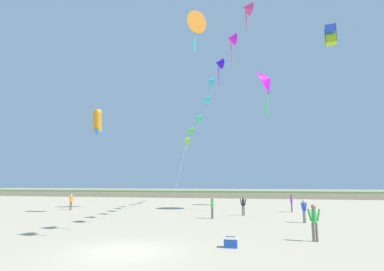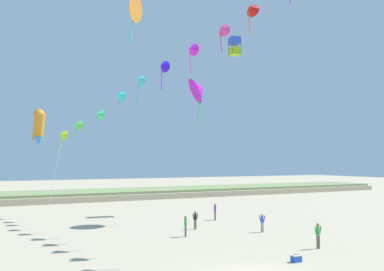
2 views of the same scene
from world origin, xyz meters
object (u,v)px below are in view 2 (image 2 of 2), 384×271
Objects in this scene: large_kite_low_lead at (235,46)px; large_kite_outer_drift at (132,9)px; person_mid_center at (215,211)px; large_kite_mid_trail at (199,89)px; person_far_center at (318,234)px; large_kite_high_solo at (39,125)px; person_far_right at (186,225)px; person_near_left at (262,221)px; person_near_right at (195,219)px; beach_cooler at (296,258)px.

large_kite_low_lead is 0.48× the size of large_kite_outer_drift.
person_mid_center is 20.77m from large_kite_low_lead.
large_kite_outer_drift is at bearing -174.02° from large_kite_mid_trail.
large_kite_outer_drift reaches higher than person_far_center.
large_kite_low_lead reaches higher than large_kite_high_solo.
person_far_right is 0.94× the size of person_far_center.
person_near_left is at bearing -76.80° from large_kite_mid_trail.
large_kite_outer_drift is (-9.26, -0.77, 19.11)m from person_mid_center.
large_kite_mid_trail reaches higher than large_kite_high_solo.
large_kite_high_solo reaches higher than person_near_right.
person_far_center is 3.01× the size of beach_cooler.
beach_cooler is (13.31, -11.50, -8.29)m from large_kite_high_solo.
large_kite_outer_drift is (8.39, 4.81, 11.56)m from large_kite_high_solo.
person_far_right is 20.22m from large_kite_outer_drift.
large_kite_outer_drift is at bearing -175.26° from person_mid_center.
large_kite_mid_trail is (-1.84, 0.01, 12.32)m from person_mid_center.
person_near_right reaches higher than beach_cooler.
person_far_center is 0.78× the size of large_kite_low_lead.
person_far_center is 4.47m from beach_cooler.
large_kite_high_solo is (-17.66, -5.58, 7.56)m from person_mid_center.
large_kite_mid_trail is 17.44m from large_kite_high_solo.
person_far_right is at bearing -125.13° from large_kite_mid_trail.
person_near_right is 0.91× the size of person_far_center.
large_kite_outer_drift is at bearing 106.78° from beach_cooler.
beach_cooler is at bearing -104.27° from person_mid_center.
person_far_right reaches higher than person_near_left.
large_kite_mid_trail is 1.98× the size of large_kite_high_solo.
large_kite_mid_trail is at bearing -145.63° from large_kite_low_lead.
large_kite_outer_drift reaches higher than large_kite_mid_trail.
beach_cooler is at bearing -150.55° from person_far_center.
person_far_right is (-6.67, 1.08, 0.02)m from person_near_left.
large_kite_outer_drift is 8.10× the size of beach_cooler.
large_kite_mid_trail is 8.85× the size of beach_cooler.
person_far_center is 19.37m from large_kite_mid_trail.
person_far_center is at bearing -94.31° from person_near_left.
large_kite_high_solo reaches higher than person_far_center.
person_far_right is at bearing -129.76° from person_near_right.
large_kite_outer_drift reaches higher than person_far_right.
person_far_center is 20.91m from large_kite_high_solo.
large_kite_outer_drift is 26.16m from beach_cooler.
large_kite_low_lead reaches higher than large_kite_mid_trail.
person_near_right is (-4.40, 3.80, -0.01)m from person_near_left.
beach_cooler is (-4.34, -17.08, -0.74)m from person_mid_center.
person_near_left is at bearing -114.16° from large_kite_low_lead.
person_far_center is 0.34× the size of large_kite_mid_trail.
person_far_center is 0.67× the size of large_kite_high_solo.
large_kite_mid_trail is at bearing 5.98° from large_kite_outer_drift.
large_kite_low_lead is (5.94, 13.25, 19.19)m from person_near_left.
large_kite_outer_drift is (-7.42, -0.78, 6.79)m from large_kite_mid_trail.
person_near_left is 0.92× the size of person_far_center.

